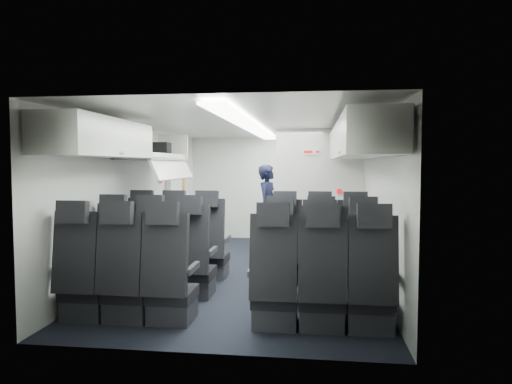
% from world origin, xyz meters
% --- Properties ---
extents(cabin_shell, '(3.41, 6.01, 2.16)m').
position_xyz_m(cabin_shell, '(0.00, 0.00, 1.12)').
color(cabin_shell, black).
rests_on(cabin_shell, ground).
extents(seat_row_front, '(3.33, 0.56, 1.24)m').
position_xyz_m(seat_row_front, '(-0.00, -0.53, 0.40)').
color(seat_row_front, black).
rests_on(seat_row_front, cabin_shell).
extents(seat_row_mid, '(3.33, 0.56, 1.24)m').
position_xyz_m(seat_row_mid, '(-0.00, -1.43, 0.40)').
color(seat_row_mid, black).
rests_on(seat_row_mid, cabin_shell).
extents(seat_row_rear, '(3.33, 0.56, 1.24)m').
position_xyz_m(seat_row_rear, '(-0.00, -2.33, 0.40)').
color(seat_row_rear, black).
rests_on(seat_row_rear, cabin_shell).
extents(overhead_bin_left_rear, '(0.53, 1.80, 0.40)m').
position_xyz_m(overhead_bin_left_rear, '(-1.40, -2.00, 1.86)').
color(overhead_bin_left_rear, white).
rests_on(overhead_bin_left_rear, cabin_shell).
extents(overhead_bin_left_front_open, '(0.64, 1.70, 0.72)m').
position_xyz_m(overhead_bin_left_front_open, '(-1.44, -0.25, 1.74)').
color(overhead_bin_left_front_open, '#9E9E93').
rests_on(overhead_bin_left_front_open, cabin_shell).
extents(overhead_bin_right_rear, '(0.53, 1.80, 0.40)m').
position_xyz_m(overhead_bin_right_rear, '(1.40, -2.00, 1.86)').
color(overhead_bin_right_rear, white).
rests_on(overhead_bin_right_rear, cabin_shell).
extents(overhead_bin_right_front, '(0.53, 1.70, 0.40)m').
position_xyz_m(overhead_bin_right_front, '(1.40, -0.25, 1.86)').
color(overhead_bin_right_front, white).
rests_on(overhead_bin_right_front, cabin_shell).
extents(bulkhead_partition, '(1.40, 0.15, 2.13)m').
position_xyz_m(bulkhead_partition, '(0.98, 0.80, 1.08)').
color(bulkhead_partition, silver).
rests_on(bulkhead_partition, cabin_shell).
extents(galley_unit, '(0.85, 0.52, 1.90)m').
position_xyz_m(galley_unit, '(0.95, 2.72, 0.95)').
color(galley_unit, '#939399').
rests_on(galley_unit, cabin_shell).
extents(boarding_door, '(0.12, 1.27, 1.86)m').
position_xyz_m(boarding_door, '(-1.64, 1.55, 0.95)').
color(boarding_door, silver).
rests_on(boarding_door, cabin_shell).
extents(flight_attendant, '(0.53, 0.66, 1.58)m').
position_xyz_m(flight_attendant, '(0.08, 1.59, 0.79)').
color(flight_attendant, black).
rests_on(flight_attendant, ground).
extents(carry_on_bag, '(0.39, 0.28, 0.22)m').
position_xyz_m(carry_on_bag, '(-1.42, -0.08, 1.79)').
color(carry_on_bag, black).
rests_on(carry_on_bag, overhead_bin_left_front_open).
extents(papers, '(0.20, 0.07, 0.14)m').
position_xyz_m(papers, '(0.27, 1.54, 1.07)').
color(papers, white).
rests_on(papers, flight_attendant).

